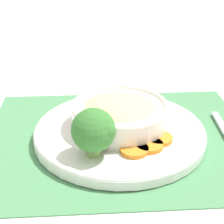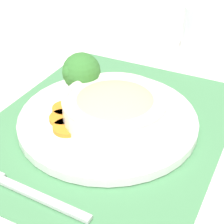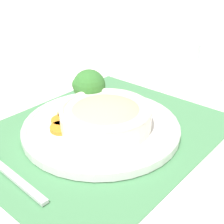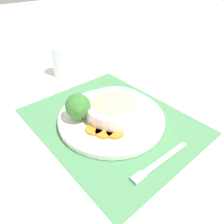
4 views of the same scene
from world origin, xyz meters
The scene contains 8 objects.
ground_plane centered at (0.00, 0.00, 0.00)m, with size 4.00×4.00×0.00m, color white.
placemat centered at (0.00, 0.00, 0.00)m, with size 0.53×0.45×0.00m.
plate centered at (0.00, 0.00, 0.02)m, with size 0.31×0.31×0.02m.
bowl centered at (0.00, -0.01, 0.05)m, with size 0.18×0.18×0.05m.
broccoli_floret centered at (0.04, 0.08, 0.07)m, with size 0.07×0.07×0.08m.
carrot_slice_near centered at (-0.03, 0.07, 0.02)m, with size 0.05×0.05×0.01m.
carrot_slice_middle centered at (-0.05, 0.06, 0.02)m, with size 0.05×0.05×0.01m.
carrot_slice_far centered at (-0.07, 0.03, 0.02)m, with size 0.05×0.05×0.01m.
Camera 1 is at (-0.02, 0.59, 0.36)m, focal length 60.00 mm.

